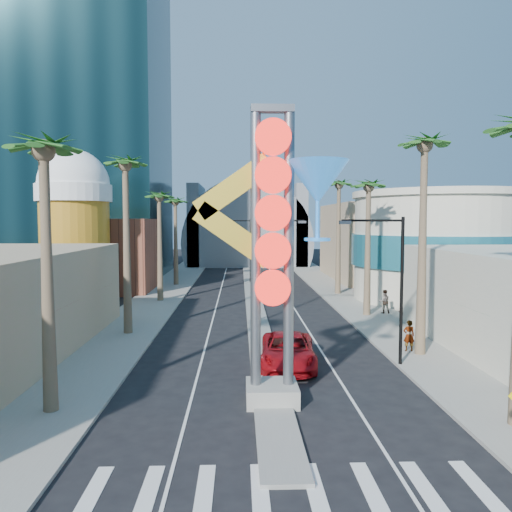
{
  "coord_description": "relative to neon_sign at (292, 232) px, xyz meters",
  "views": [
    {
      "loc": [
        -1.38,
        -17.9,
        7.78
      ],
      "look_at": [
        -0.16,
        18.51,
        5.21
      ],
      "focal_mm": 35.0,
      "sensor_mm": 36.0,
      "label": 1
    }
  ],
  "objects": [
    {
      "name": "palm_5",
      "position": [
        8.18,
        7.04,
        3.96
      ],
      "size": [
        2.4,
        2.4,
        13.2
      ],
      "color": "brown",
      "rests_on": "ground"
    },
    {
      "name": "palm_1",
      "position": [
        -9.82,
        13.04,
        3.52
      ],
      "size": [
        2.4,
        2.4,
        12.7
      ],
      "color": "brown",
      "rests_on": "ground"
    },
    {
      "name": "pedestrian_b",
      "position": [
        9.79,
        19.62,
        -6.18
      ],
      "size": [
        0.97,
        0.76,
        1.95
      ],
      "primitive_type": "imported",
      "rotation": [
        0.0,
        0.0,
        3.12
      ],
      "color": "gray",
      "rests_on": "sidewalk_east"
    },
    {
      "name": "palm_6",
      "position": [
        8.18,
        19.04,
        2.62
      ],
      "size": [
        2.4,
        2.4,
        11.7
      ],
      "color": "brown",
      "rests_on": "ground"
    },
    {
      "name": "beer_mug",
      "position": [
        -17.82,
        27.04,
        0.54
      ],
      "size": [
        7.0,
        7.0,
        14.5
      ],
      "color": "#B37517",
      "rests_on": "ground"
    },
    {
      "name": "median",
      "position": [
        -0.82,
        35.04,
        -7.23
      ],
      "size": [
        1.6,
        84.0,
        0.15
      ],
      "primitive_type": "cube",
      "color": "gray",
      "rests_on": "ground"
    },
    {
      "name": "sidewalk_west",
      "position": [
        -10.32,
        32.04,
        -7.23
      ],
      "size": [
        5.0,
        100.0,
        0.15
      ],
      "primitive_type": "cube",
      "color": "gray",
      "rests_on": "ground"
    },
    {
      "name": "neon_sign",
      "position": [
        0.0,
        0.0,
        0.0
      ],
      "size": [
        6.53,
        2.6,
        12.55
      ],
      "color": "gray",
      "rests_on": "ground"
    },
    {
      "name": "streetlight_0",
      "position": [
        -0.27,
        17.04,
        -2.43
      ],
      "size": [
        3.79,
        0.25,
        8.0
      ],
      "color": "black",
      "rests_on": "ground"
    },
    {
      "name": "pedestrian_a",
      "position": [
        7.73,
        7.64,
        -6.24
      ],
      "size": [
        0.67,
        0.44,
        1.83
      ],
      "primitive_type": "imported",
      "rotation": [
        0.0,
        0.0,
        3.14
      ],
      "color": "gray",
      "rests_on": "sidewalk_east"
    },
    {
      "name": "palm_7",
      "position": [
        8.18,
        31.04,
        3.52
      ],
      "size": [
        2.4,
        2.4,
        12.7
      ],
      "color": "brown",
      "rests_on": "ground"
    },
    {
      "name": "filler_east",
      "position": [
        15.18,
        45.04,
        -2.31
      ],
      "size": [
        10.0,
        20.0,
        10.0
      ],
      "primitive_type": "cube",
      "color": "tan",
      "rests_on": "ground"
    },
    {
      "name": "streetlight_2",
      "position": [
        5.91,
        5.04,
        -2.47
      ],
      "size": [
        3.45,
        0.25,
        8.0
      ],
      "color": "black",
      "rests_on": "ground"
    },
    {
      "name": "canopy",
      "position": [
        -0.82,
        69.04,
        -3.0
      ],
      "size": [
        22.0,
        16.0,
        22.0
      ],
      "color": "slate",
      "rests_on": "ground"
    },
    {
      "name": "sidewalk_east",
      "position": [
        8.68,
        32.04,
        -7.23
      ],
      "size": [
        5.0,
        100.0,
        0.15
      ],
      "primitive_type": "cube",
      "color": "gray",
      "rests_on": "ground"
    },
    {
      "name": "brick_filler_west",
      "position": [
        -16.82,
        35.04,
        -3.31
      ],
      "size": [
        10.0,
        10.0,
        8.0
      ],
      "primitive_type": "cube",
      "color": "brown",
      "rests_on": "ground"
    },
    {
      "name": "palm_3",
      "position": [
        -9.82,
        39.04,
        2.17
      ],
      "size": [
        2.4,
        2.4,
        11.2
      ],
      "color": "brown",
      "rests_on": "ground"
    },
    {
      "name": "hotel_tower",
      "position": [
        -22.82,
        49.04,
        17.69
      ],
      "size": [
        20.0,
        20.0,
        50.0
      ],
      "primitive_type": "cube",
      "color": "black",
      "rests_on": "ground"
    },
    {
      "name": "red_pickup",
      "position": [
        0.38,
        5.28,
        -6.45
      ],
      "size": [
        3.28,
        6.35,
        1.71
      ],
      "primitive_type": "imported",
      "rotation": [
        0.0,
        0.0,
        -0.07
      ],
      "color": "#AC0D14",
      "rests_on": "ground"
    },
    {
      "name": "palm_0",
      "position": [
        -9.82,
        -0.96,
        2.62
      ],
      "size": [
        2.4,
        2.4,
        11.7
      ],
      "color": "brown",
      "rests_on": "ground"
    },
    {
      "name": "ground",
      "position": [
        -0.82,
        -2.96,
        -7.31
      ],
      "size": [
        240.0,
        240.0,
        0.0
      ],
      "primitive_type": "plane",
      "color": "black",
      "rests_on": "ground"
    },
    {
      "name": "streetlight_1",
      "position": [
        -1.36,
        41.04,
        -2.43
      ],
      "size": [
        3.79,
        0.25,
        8.0
      ],
      "color": "black",
      "rests_on": "ground"
    },
    {
      "name": "palm_2",
      "position": [
        -9.82,
        27.04,
        2.17
      ],
      "size": [
        2.4,
        2.4,
        11.2
      ],
      "color": "brown",
      "rests_on": "ground"
    },
    {
      "name": "turquoise_building",
      "position": [
        17.18,
        27.04,
        -2.06
      ],
      "size": [
        16.6,
        16.6,
        10.6
      ],
      "color": "beige",
      "rests_on": "ground"
    }
  ]
}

